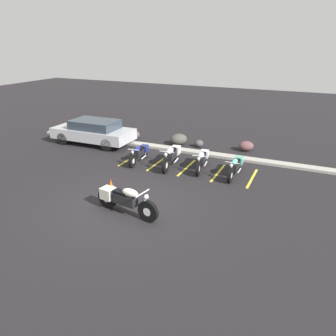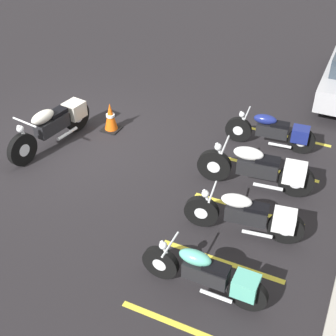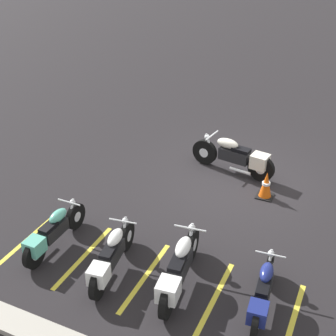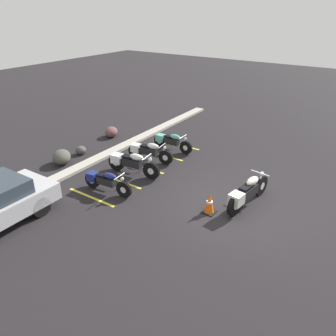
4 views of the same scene
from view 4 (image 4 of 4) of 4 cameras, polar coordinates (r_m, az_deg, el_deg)
The scene contains 17 objects.
ground at distance 11.00m, azimuth 11.20°, elevation -6.41°, with size 60.00×60.00×0.00m, color black.
motorcycle_cream_featured at distance 10.83m, azimuth 13.59°, elevation -4.17°, with size 2.36×0.76×0.93m.
parked_bike_0 at distance 11.58m, azimuth -10.89°, elevation -2.24°, with size 0.56×1.97×0.77m.
parked_bike_1 at distance 12.63m, azimuth -6.51°, elevation 0.94°, with size 0.68×2.27×0.89m.
parked_bike_2 at distance 13.69m, azimuth -3.53°, elevation 2.97°, with size 0.66×2.06×0.81m.
parked_bike_3 at distance 14.73m, azimuth 0.47°, elevation 4.71°, with size 0.56×2.00×0.79m.
concrete_curb at distance 14.15m, azimuth -12.36°, elevation 1.52°, with size 18.00×0.50×0.12m, color #A8A399.
landscape_rock_0 at distance 14.86m, azimuth -14.94°, elevation 3.00°, with size 0.46×0.46×0.37m, color #484345.
landscape_rock_1 at distance 12.96m, azimuth -27.23°, elevation -2.62°, with size 0.52×0.54×0.44m, color #4C4947.
landscape_rock_2 at distance 14.14m, azimuth -18.04°, elevation 1.83°, with size 0.89×0.73×0.59m, color #47463F.
landscape_rock_3 at distance 16.59m, azimuth -9.85°, elevation 6.22°, with size 0.75×0.61×0.50m, color brown.
traffic_cone at distance 10.37m, azimuth 7.24°, elevation -6.14°, with size 0.40×0.40×0.69m.
stall_line_0 at distance 11.53m, azimuth -13.22°, elevation -4.98°, with size 0.10×2.10×0.00m, color gold.
stall_line_1 at distance 12.38m, azimuth -8.52°, elevation -2.21°, with size 0.10×2.10×0.00m, color gold.
stall_line_2 at distance 13.32m, azimuth -4.48°, elevation 0.20°, with size 0.10×2.10×0.00m, color gold.
stall_line_3 at distance 14.35m, azimuth -0.99°, elevation 2.27°, with size 0.10×2.10×0.00m, color gold.
stall_line_4 at distance 15.43m, azimuth 2.03°, elevation 4.06°, with size 0.10×2.10×0.00m, color gold.
Camera 4 is at (-8.69, -3.31, 5.88)m, focal length 35.00 mm.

